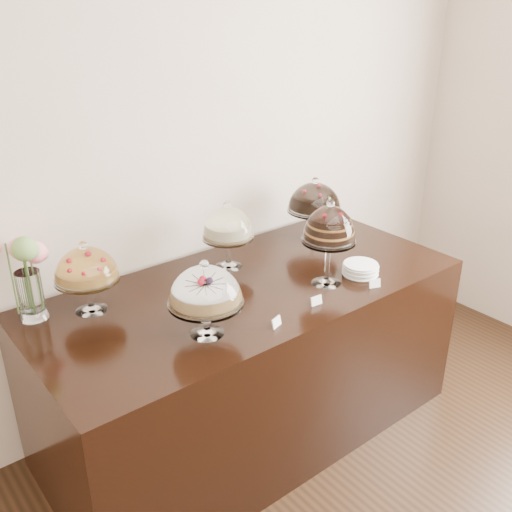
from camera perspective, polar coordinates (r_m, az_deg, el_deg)
wall_back at (r=2.94m, az=-12.41°, el=9.69°), size 5.00×0.04×3.00m
display_counter at (r=3.11m, az=-0.58°, el=-10.33°), size 2.20×1.00×0.90m
cake_stand_sugar_sponge at (r=2.38m, az=-5.09°, el=-3.34°), size 0.32×0.32×0.35m
cake_stand_choco_layer at (r=2.79m, az=7.35°, el=2.83°), size 0.27×0.27×0.45m
cake_stand_cheesecake at (r=2.98m, az=-2.84°, el=3.02°), size 0.27×0.27×0.37m
cake_stand_dark_choco at (r=3.35m, az=5.87°, el=5.63°), size 0.32×0.32×0.38m
cake_stand_fruit_tart at (r=2.67m, az=-16.64°, el=-1.12°), size 0.30×0.30×0.35m
flower_vase at (r=2.68m, az=-22.10°, el=-1.19°), size 0.27×0.28×0.42m
plate_stack at (r=3.02m, az=10.41°, el=-1.29°), size 0.18×0.18×0.06m
price_card_left at (r=2.52m, az=2.06°, el=-6.63°), size 0.06×0.03×0.04m
price_card_right at (r=2.90m, az=11.80°, el=-2.71°), size 0.06×0.03×0.04m
price_card_extra at (r=2.70m, az=6.06°, el=-4.46°), size 0.06×0.02×0.04m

